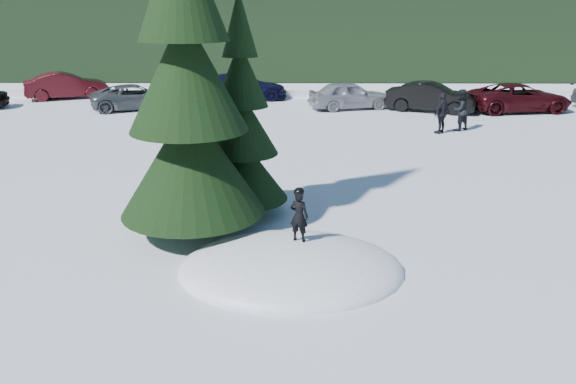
{
  "coord_description": "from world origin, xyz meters",
  "views": [
    {
      "loc": [
        0.03,
        -10.05,
        4.96
      ],
      "look_at": [
        -0.08,
        1.58,
        1.1
      ],
      "focal_mm": 35.0,
      "sensor_mm": 36.0,
      "label": 1
    }
  ],
  "objects_px": {
    "child_skier": "(299,216)",
    "car_1": "(66,86)",
    "car_4": "(349,95)",
    "adult_0": "(460,110)",
    "car_5": "(431,97)",
    "car_3": "(242,87)",
    "spruce_tall": "(187,88)",
    "car_6": "(519,98)",
    "adult_1": "(442,113)",
    "car_2": "(136,97)",
    "spruce_short": "(242,131)"
  },
  "relations": [
    {
      "from": "child_skier",
      "to": "car_4",
      "type": "height_order",
      "value": "child_skier"
    },
    {
      "from": "adult_0",
      "to": "car_1",
      "type": "relative_size",
      "value": 0.39
    },
    {
      "from": "spruce_tall",
      "to": "adult_1",
      "type": "relative_size",
      "value": 5.16
    },
    {
      "from": "adult_0",
      "to": "car_5",
      "type": "xyz_separation_m",
      "value": [
        -0.13,
        4.49,
        -0.15
      ]
    },
    {
      "from": "spruce_tall",
      "to": "car_1",
      "type": "xyz_separation_m",
      "value": [
        -10.52,
        19.78,
        -2.59
      ]
    },
    {
      "from": "adult_1",
      "to": "car_4",
      "type": "xyz_separation_m",
      "value": [
        -3.2,
        5.73,
        -0.14
      ]
    },
    {
      "from": "spruce_short",
      "to": "car_5",
      "type": "distance_m",
      "value": 16.61
    },
    {
      "from": "spruce_tall",
      "to": "adult_1",
      "type": "distance_m",
      "value": 13.86
    },
    {
      "from": "car_1",
      "to": "car_4",
      "type": "relative_size",
      "value": 1.08
    },
    {
      "from": "car_3",
      "to": "car_5",
      "type": "relative_size",
      "value": 1.14
    },
    {
      "from": "spruce_tall",
      "to": "car_6",
      "type": "xyz_separation_m",
      "value": [
        13.36,
        15.9,
        -2.63
      ]
    },
    {
      "from": "spruce_tall",
      "to": "car_5",
      "type": "distance_m",
      "value": 18.45
    },
    {
      "from": "car_2",
      "to": "car_1",
      "type": "bearing_deg",
      "value": 33.41
    },
    {
      "from": "spruce_tall",
      "to": "adult_1",
      "type": "bearing_deg",
      "value": 52.64
    },
    {
      "from": "adult_1",
      "to": "car_2",
      "type": "relative_size",
      "value": 0.37
    },
    {
      "from": "adult_0",
      "to": "car_6",
      "type": "xyz_separation_m",
      "value": [
        4.2,
        4.51,
        -0.18
      ]
    },
    {
      "from": "spruce_short",
      "to": "car_6",
      "type": "height_order",
      "value": "spruce_short"
    },
    {
      "from": "adult_1",
      "to": "car_1",
      "type": "relative_size",
      "value": 0.38
    },
    {
      "from": "car_4",
      "to": "car_5",
      "type": "bearing_deg",
      "value": -115.34
    },
    {
      "from": "child_skier",
      "to": "car_1",
      "type": "distance_m",
      "value": 24.82
    },
    {
      "from": "spruce_tall",
      "to": "child_skier",
      "type": "bearing_deg",
      "value": -31.43
    },
    {
      "from": "spruce_tall",
      "to": "car_3",
      "type": "distance_m",
      "value": 19.73
    },
    {
      "from": "adult_0",
      "to": "car_3",
      "type": "xyz_separation_m",
      "value": [
        -9.77,
        8.16,
        -0.15
      ]
    },
    {
      "from": "spruce_short",
      "to": "adult_0",
      "type": "height_order",
      "value": "spruce_short"
    },
    {
      "from": "adult_1",
      "to": "car_4",
      "type": "height_order",
      "value": "adult_1"
    },
    {
      "from": "adult_0",
      "to": "car_5",
      "type": "height_order",
      "value": "adult_0"
    },
    {
      "from": "spruce_tall",
      "to": "car_3",
      "type": "xyz_separation_m",
      "value": [
        -0.6,
        19.55,
        -2.6
      ]
    },
    {
      "from": "spruce_short",
      "to": "car_4",
      "type": "bearing_deg",
      "value": 74.97
    },
    {
      "from": "adult_0",
      "to": "car_4",
      "type": "height_order",
      "value": "adult_0"
    },
    {
      "from": "spruce_tall",
      "to": "car_2",
      "type": "distance_m",
      "value": 17.57
    },
    {
      "from": "car_2",
      "to": "car_4",
      "type": "xyz_separation_m",
      "value": [
        10.77,
        0.16,
        0.08
      ]
    },
    {
      "from": "car_3",
      "to": "car_4",
      "type": "xyz_separation_m",
      "value": [
        5.68,
        -2.98,
        -0.02
      ]
    },
    {
      "from": "adult_1",
      "to": "car_6",
      "type": "bearing_deg",
      "value": -178.58
    },
    {
      "from": "adult_1",
      "to": "car_2",
      "type": "height_order",
      "value": "adult_1"
    },
    {
      "from": "car_1",
      "to": "car_5",
      "type": "height_order",
      "value": "car_1"
    },
    {
      "from": "car_6",
      "to": "car_4",
      "type": "bearing_deg",
      "value": 77.15
    },
    {
      "from": "adult_0",
      "to": "car_5",
      "type": "relative_size",
      "value": 0.4
    },
    {
      "from": "child_skier",
      "to": "adult_0",
      "type": "relative_size",
      "value": 0.6
    },
    {
      "from": "adult_0",
      "to": "spruce_tall",
      "type": "bearing_deg",
      "value": 21.32
    },
    {
      "from": "adult_0",
      "to": "adult_1",
      "type": "xyz_separation_m",
      "value": [
        -0.89,
        -0.55,
        -0.03
      ]
    },
    {
      "from": "car_1",
      "to": "car_3",
      "type": "relative_size",
      "value": 0.89
    },
    {
      "from": "child_skier",
      "to": "car_4",
      "type": "relative_size",
      "value": 0.25
    },
    {
      "from": "car_3",
      "to": "car_4",
      "type": "relative_size",
      "value": 1.21
    },
    {
      "from": "adult_0",
      "to": "car_3",
      "type": "bearing_deg",
      "value": -69.74
    },
    {
      "from": "car_1",
      "to": "car_6",
      "type": "height_order",
      "value": "car_1"
    },
    {
      "from": "adult_0",
      "to": "adult_1",
      "type": "distance_m",
      "value": 1.05
    },
    {
      "from": "spruce_tall",
      "to": "car_3",
      "type": "relative_size",
      "value": 1.74
    },
    {
      "from": "car_3",
      "to": "adult_1",
      "type": "bearing_deg",
      "value": -139.39
    },
    {
      "from": "spruce_tall",
      "to": "adult_0",
      "type": "bearing_deg",
      "value": 51.18
    },
    {
      "from": "child_skier",
      "to": "adult_1",
      "type": "xyz_separation_m",
      "value": [
        5.92,
        12.28,
        -0.17
      ]
    }
  ]
}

